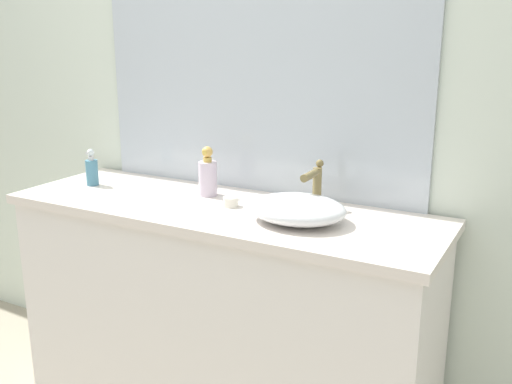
# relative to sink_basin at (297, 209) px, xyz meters

# --- Properties ---
(bathroom_wall_rear) EXTENTS (6.00, 0.06, 2.60)m
(bathroom_wall_rear) POSITION_rel_sink_basin_xyz_m (-0.42, 0.34, 0.37)
(bathroom_wall_rear) COLOR silver
(bathroom_wall_rear) RESTS_ON ground
(vanity_counter) EXTENTS (1.64, 0.54, 0.88)m
(vanity_counter) POSITION_rel_sink_basin_xyz_m (-0.32, 0.03, -0.48)
(vanity_counter) COLOR silver
(vanity_counter) RESTS_ON ground
(wall_mirror_panel) EXTENTS (1.38, 0.01, 0.97)m
(wall_mirror_panel) POSITION_rel_sink_basin_xyz_m (-0.32, 0.30, 0.44)
(wall_mirror_panel) COLOR #B2BCC6
(wall_mirror_panel) RESTS_ON vanity_counter
(sink_basin) EXTENTS (0.34, 0.28, 0.09)m
(sink_basin) POSITION_rel_sink_basin_xyz_m (0.00, 0.00, 0.00)
(sink_basin) COLOR silver
(sink_basin) RESTS_ON vanity_counter
(faucet) EXTENTS (0.03, 0.15, 0.18)m
(faucet) POSITION_rel_sink_basin_xyz_m (0.00, 0.15, 0.06)
(faucet) COLOR olive
(faucet) RESTS_ON vanity_counter
(soap_dispenser) EXTENTS (0.07, 0.07, 0.19)m
(soap_dispenser) POSITION_rel_sink_basin_xyz_m (-0.44, 0.13, 0.04)
(soap_dispenser) COLOR silver
(soap_dispenser) RESTS_ON vanity_counter
(lotion_bottle) EXTENTS (0.05, 0.05, 0.15)m
(lotion_bottle) POSITION_rel_sink_basin_xyz_m (-0.95, 0.04, 0.02)
(lotion_bottle) COLOR teal
(lotion_bottle) RESTS_ON vanity_counter
(candle_jar) EXTENTS (0.06, 0.06, 0.03)m
(candle_jar) POSITION_rel_sink_basin_xyz_m (-0.29, 0.05, -0.03)
(candle_jar) COLOR silver
(candle_jar) RESTS_ON vanity_counter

